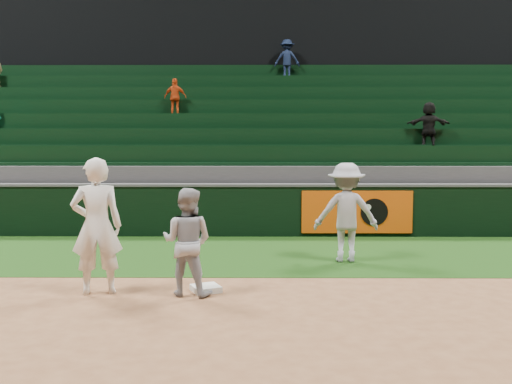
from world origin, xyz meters
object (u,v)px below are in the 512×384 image
(base_coach, at_px, (346,212))
(first_base, at_px, (206,288))
(first_baseman, at_px, (97,226))
(baserunner, at_px, (187,242))

(base_coach, bearing_deg, first_base, 43.24)
(first_baseman, height_order, base_coach, first_baseman)
(baserunner, height_order, base_coach, base_coach)
(first_baseman, bearing_deg, base_coach, -162.90)
(first_baseman, xyz_separation_m, base_coach, (3.98, 2.30, -0.07))
(first_baseman, relative_size, baserunner, 1.28)
(first_base, height_order, first_baseman, first_baseman)
(first_baseman, xyz_separation_m, baserunner, (1.33, -0.05, -0.22))
(first_base, relative_size, base_coach, 0.21)
(first_base, xyz_separation_m, first_baseman, (-1.58, -0.14, 0.96))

